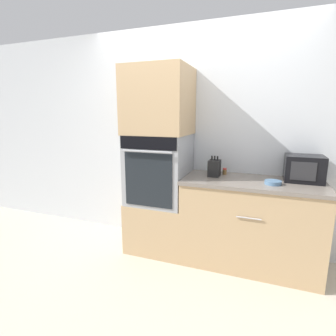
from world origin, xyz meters
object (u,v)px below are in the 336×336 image
microwave (304,168)px  wall_oven (159,169)px  condiment_jar_mid (211,169)px  bowl (273,182)px  knife_block (214,168)px  condiment_jar_near (225,171)px

microwave → wall_oven: bearing=-174.7°
condiment_jar_mid → bowl: bearing=-22.4°
microwave → knife_block: 0.85m
wall_oven → knife_block: 0.61m
wall_oven → microwave: bearing=5.3°
condiment_jar_near → condiment_jar_mid: condiment_jar_mid is taller
condiment_jar_mid → knife_block: bearing=-63.4°
knife_block → condiment_jar_mid: bearing=116.6°
wall_oven → knife_block: bearing=5.3°
condiment_jar_mid → wall_oven: bearing=-162.0°
wall_oven → bowl: 1.18m
knife_block → condiment_jar_near: (0.09, 0.12, -0.05)m
wall_oven → knife_block: size_ratio=3.54×
bowl → condiment_jar_near: 0.55m
knife_block → condiment_jar_near: 0.16m
wall_oven → bowl: bearing=-4.1°
microwave → condiment_jar_near: bearing=176.9°
wall_oven → microwave: (1.45, 0.13, 0.08)m
knife_block → condiment_jar_near: size_ratio=3.16×
bowl → microwave: bearing=38.8°
microwave → condiment_jar_mid: 0.91m
condiment_jar_near → microwave: bearing=-3.1°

